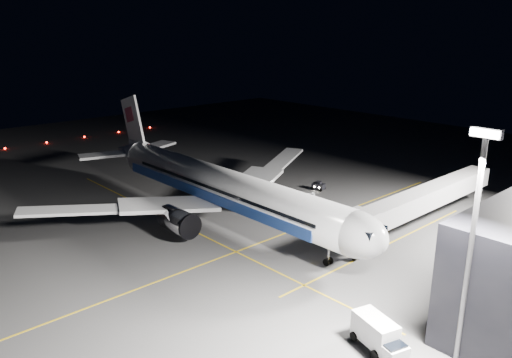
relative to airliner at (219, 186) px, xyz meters
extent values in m
plane|color=#4C4C4F|center=(1.08, 0.00, -5.16)|extent=(200.00, 200.00, 0.00)
cube|color=gold|center=(11.08, 0.00, -5.16)|extent=(0.25, 80.00, 0.01)
cube|color=gold|center=(1.08, -6.00, -5.16)|extent=(70.00, 0.25, 0.01)
cube|color=gold|center=(23.08, 10.00, -5.16)|extent=(0.25, 40.00, 0.01)
cylinder|color=silver|center=(1.08, 0.00, 0.14)|extent=(48.00, 5.60, 5.60)
ellipsoid|color=silver|center=(25.08, 0.00, 0.14)|extent=(8.96, 5.60, 5.60)
cube|color=black|center=(27.38, 0.00, 1.14)|extent=(2.20, 3.40, 0.90)
cone|color=silver|center=(-27.42, 0.00, 0.44)|extent=(9.00, 5.49, 5.49)
cube|color=#2245A0|center=(0.08, 2.78, -0.76)|extent=(42.24, 0.25, 1.50)
cube|color=#2245A0|center=(0.08, -2.78, -0.76)|extent=(42.24, 0.25, 1.50)
cube|color=silver|center=(-1.42, 8.00, -1.46)|extent=(11.36, 15.23, 1.53)
cube|color=silver|center=(-1.42, -8.00, -1.46)|extent=(11.36, 15.23, 1.53)
cube|color=silver|center=(-6.42, 20.50, -0.59)|extent=(8.57, 13.22, 1.31)
cube|color=silver|center=(-6.42, -20.50, -0.59)|extent=(8.57, 13.22, 1.31)
cube|color=silver|center=(-26.92, 5.20, 0.74)|extent=(6.20, 9.67, 0.45)
cube|color=silver|center=(-26.92, -5.20, 0.74)|extent=(6.20, 9.67, 0.45)
cube|color=white|center=(-25.12, 0.00, 6.34)|extent=(7.53, 0.40, 10.28)
cube|color=#B83F5B|center=(-25.92, 0.00, 7.74)|extent=(3.22, 0.55, 3.22)
cylinder|color=#B7B7BF|center=(2.28, 9.00, -2.61)|extent=(5.60, 3.40, 3.40)
cylinder|color=#B7B7BF|center=(2.28, -9.00, -2.61)|extent=(5.60, 3.40, 3.40)
cylinder|color=#9999A0|center=(21.58, 0.00, -3.91)|extent=(0.26, 0.26, 2.50)
cylinder|color=black|center=(21.58, 0.00, -4.71)|extent=(0.90, 0.70, 0.90)
cylinder|color=#9999A0|center=(-1.92, 4.30, -3.91)|extent=(0.26, 0.26, 2.50)
cylinder|color=#9999A0|center=(-1.92, -4.30, -3.91)|extent=(0.26, 0.26, 2.50)
cylinder|color=black|center=(-1.92, 4.30, -4.61)|extent=(1.10, 1.60, 1.10)
cylinder|color=black|center=(-1.92, -4.30, -4.61)|extent=(1.10, 1.60, 1.10)
cube|color=#B2B2B7|center=(23.08, 20.05, -0.56)|extent=(3.00, 33.90, 2.80)
cube|color=#B2B2B7|center=(23.08, 4.20, -0.56)|extent=(3.60, 3.20, 3.40)
cylinder|color=#9999A0|center=(23.08, 4.20, -3.61)|extent=(0.70, 0.70, 3.10)
cylinder|color=black|center=(23.08, 3.30, -4.81)|extent=(0.70, 0.30, 0.70)
cylinder|color=black|center=(23.08, 5.10, -4.81)|extent=(0.70, 0.30, 0.70)
cylinder|color=#59595E|center=(41.08, -6.00, 4.84)|extent=(0.44, 0.44, 20.00)
cube|color=#59595E|center=(41.08, -6.00, 15.14)|extent=(2.40, 0.50, 0.80)
cube|color=white|center=(41.08, -6.35, 15.14)|extent=(2.20, 0.15, 0.60)
sphere|color=#FF140A|center=(-70.92, -10.00, -4.94)|extent=(0.44, 0.44, 0.44)
sphere|color=#FF140A|center=(-70.92, 0.00, -4.94)|extent=(0.44, 0.44, 0.44)
sphere|color=#FF140A|center=(-70.92, 10.00, -4.94)|extent=(0.44, 0.44, 0.44)
sphere|color=#FF140A|center=(-70.92, 20.00, -4.94)|extent=(0.44, 0.44, 0.44)
sphere|color=#FF140A|center=(-70.92, 30.00, -4.94)|extent=(0.44, 0.44, 0.44)
cube|color=white|center=(35.07, -9.70, -3.46)|extent=(4.83, 3.33, 2.42)
cube|color=white|center=(37.61, -10.43, -4.12)|extent=(2.27, 2.49, 1.32)
cube|color=black|center=(37.61, -10.43, -3.57)|extent=(1.79, 2.16, 0.55)
cylinder|color=black|center=(36.87, -9.02, -4.72)|extent=(0.92, 0.51, 0.88)
cylinder|color=black|center=(36.23, -11.24, -4.72)|extent=(0.92, 0.51, 0.88)
cylinder|color=black|center=(33.92, -8.17, -4.72)|extent=(0.92, 0.51, 0.88)
cylinder|color=black|center=(33.28, -10.38, -4.72)|extent=(0.92, 0.51, 0.88)
cube|color=black|center=(0.99, 22.00, -4.48)|extent=(2.44, 1.85, 1.00)
cube|color=black|center=(0.99, 22.00, -3.85)|extent=(1.10, 1.10, 0.54)
sphere|color=#FFF2CC|center=(0.73, 21.20, -4.48)|extent=(0.24, 0.24, 0.24)
sphere|color=#FFF2CC|center=(1.61, 21.43, -4.48)|extent=(0.24, 0.24, 0.24)
cylinder|color=black|center=(1.59, 22.95, -4.89)|extent=(0.58, 0.33, 0.54)
cylinder|color=black|center=(1.97, 21.46, -4.89)|extent=(0.58, 0.33, 0.54)
cylinder|color=black|center=(0.01, 22.54, -4.89)|extent=(0.58, 0.33, 0.54)
cylinder|color=black|center=(0.39, 21.05, -4.89)|extent=(0.58, 0.33, 0.54)
cone|color=red|center=(6.94, 13.41, -4.88)|extent=(0.38, 0.38, 0.57)
cone|color=red|center=(7.08, 5.71, -4.84)|extent=(0.43, 0.43, 0.65)
cone|color=red|center=(-2.55, 5.46, -4.88)|extent=(0.38, 0.38, 0.56)
camera|label=1|loc=(56.89, -44.17, 22.71)|focal=35.00mm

